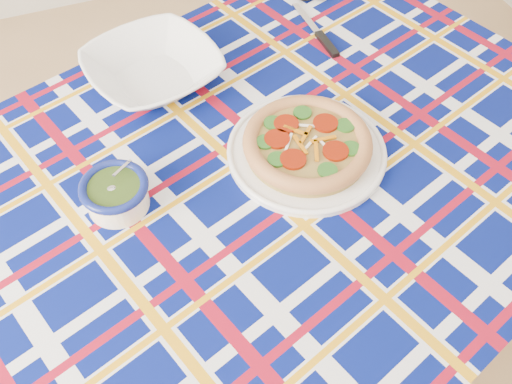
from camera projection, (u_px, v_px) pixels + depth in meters
name	position (u px, v px, depth m)	size (l,w,h in m)	color
floor	(196.00, 371.00, 1.68)	(4.00, 4.00, 0.00)	tan
dining_table	(223.00, 223.00, 1.16)	(1.91, 1.53, 0.78)	brown
tablecloth	(222.00, 216.00, 1.14)	(1.69, 1.07, 0.11)	#050F5B
main_focaccia_plate	(307.00, 143.00, 1.14)	(0.33, 0.33, 0.06)	olive
pesto_bowl	(115.00, 192.00, 1.06)	(0.13, 0.13, 0.08)	#20330E
serving_bowl	(153.00, 70.00, 1.27)	(0.29, 0.29, 0.07)	white
table_knife	(308.00, 19.00, 1.44)	(0.25, 0.02, 0.01)	silver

